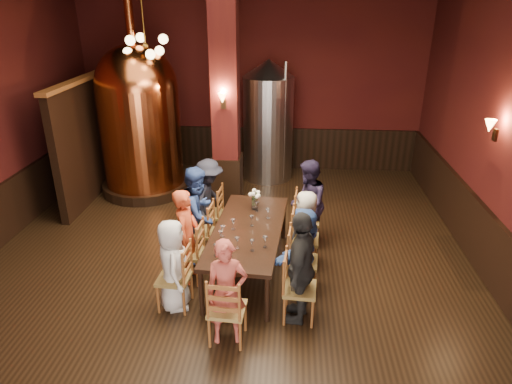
# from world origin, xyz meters

# --- Properties ---
(room) EXTENTS (10.00, 10.02, 4.50)m
(room) POSITION_xyz_m (0.00, 0.00, 2.25)
(room) COLOR black
(room) RESTS_ON ground
(wainscot_right) EXTENTS (0.08, 9.90, 1.00)m
(wainscot_right) POSITION_xyz_m (3.96, 0.00, 0.50)
(wainscot_right) COLOR black
(wainscot_right) RESTS_ON ground
(wainscot_back) EXTENTS (7.90, 0.08, 1.00)m
(wainscot_back) POSITION_xyz_m (0.00, 4.96, 0.50)
(wainscot_back) COLOR black
(wainscot_back) RESTS_ON ground
(column) EXTENTS (0.58, 0.58, 4.50)m
(column) POSITION_xyz_m (-0.30, 2.80, 2.25)
(column) COLOR #41110D
(column) RESTS_ON ground
(partition) EXTENTS (0.22, 3.50, 2.40)m
(partition) POSITION_xyz_m (-3.20, 3.20, 1.20)
(partition) COLOR black
(partition) RESTS_ON ground
(pendant_cluster) EXTENTS (0.90, 0.90, 1.70)m
(pendant_cluster) POSITION_xyz_m (-1.80, 2.90, 3.10)
(pendant_cluster) COLOR #A57226
(pendant_cluster) RESTS_ON room
(sconce_wall) EXTENTS (0.20, 0.20, 0.36)m
(sconce_wall) POSITION_xyz_m (3.90, 0.80, 2.20)
(sconce_wall) COLOR black
(sconce_wall) RESTS_ON room
(sconce_column) EXTENTS (0.20, 0.20, 0.36)m
(sconce_column) POSITION_xyz_m (-0.30, 2.50, 2.20)
(sconce_column) COLOR black
(sconce_column) RESTS_ON column
(dining_table) EXTENTS (1.16, 2.46, 0.75)m
(dining_table) POSITION_xyz_m (0.36, 0.23, 0.69)
(dining_table) COLOR black
(dining_table) RESTS_ON ground
(chair_0) EXTENTS (0.49, 0.49, 0.92)m
(chair_0) POSITION_xyz_m (-0.56, -0.71, 0.46)
(chair_0) COLOR brown
(chair_0) RESTS_ON ground
(person_0) EXTENTS (0.57, 0.73, 1.31)m
(person_0) POSITION_xyz_m (-0.56, -0.71, 0.65)
(person_0) COLOR silver
(person_0) RESTS_ON ground
(chair_1) EXTENTS (0.49, 0.49, 0.92)m
(chair_1) POSITION_xyz_m (-0.51, -0.04, 0.46)
(chair_1) COLOR brown
(chair_1) RESTS_ON ground
(person_1) EXTENTS (0.39, 0.56, 1.46)m
(person_1) POSITION_xyz_m (-0.51, -0.04, 0.73)
(person_1) COLOR #C14221
(person_1) RESTS_ON ground
(chair_2) EXTENTS (0.49, 0.49, 0.92)m
(chair_2) POSITION_xyz_m (-0.46, 0.62, 0.46)
(chair_2) COLOR brown
(chair_2) RESTS_ON ground
(person_2) EXTENTS (0.54, 0.82, 1.56)m
(person_2) POSITION_xyz_m (-0.46, 0.62, 0.78)
(person_2) COLOR navy
(person_2) RESTS_ON ground
(chair_3) EXTENTS (0.49, 0.49, 0.92)m
(chair_3) POSITION_xyz_m (-0.42, 1.29, 0.46)
(chair_3) COLOR brown
(chair_3) RESTS_ON ground
(person_3) EXTENTS (0.64, 0.99, 1.45)m
(person_3) POSITION_xyz_m (-0.42, 1.29, 0.72)
(person_3) COLOR black
(person_3) RESTS_ON ground
(chair_4) EXTENTS (0.49, 0.49, 0.92)m
(chair_4) POSITION_xyz_m (1.14, -0.83, 0.46)
(chair_4) COLOR brown
(chair_4) RESTS_ON ground
(person_4) EXTENTS (0.57, 0.98, 1.56)m
(person_4) POSITION_xyz_m (1.14, -0.83, 0.78)
(person_4) COLOR black
(person_4) RESTS_ON ground
(chair_5) EXTENTS (0.49, 0.49, 0.92)m
(chair_5) POSITION_xyz_m (1.19, -0.16, 0.46)
(chair_5) COLOR brown
(chair_5) RESTS_ON ground
(person_5) EXTENTS (0.86, 1.25, 1.29)m
(person_5) POSITION_xyz_m (1.19, -0.16, 0.65)
(person_5) COLOR #34579E
(person_5) RESTS_ON ground
(chair_6) EXTENTS (0.49, 0.49, 0.92)m
(chair_6) POSITION_xyz_m (1.23, 0.50, 0.46)
(chair_6) COLOR brown
(chair_6) RESTS_ON ground
(person_6) EXTENTS (0.44, 0.64, 1.26)m
(person_6) POSITION_xyz_m (1.23, 0.50, 0.63)
(person_6) COLOR beige
(person_6) RESTS_ON ground
(chair_7) EXTENTS (0.49, 0.49, 0.92)m
(chair_7) POSITION_xyz_m (1.28, 1.17, 0.46)
(chair_7) COLOR brown
(chair_7) RESTS_ON ground
(person_7) EXTENTS (0.39, 0.75, 1.51)m
(person_7) POSITION_xyz_m (1.28, 1.17, 0.76)
(person_7) COLOR #1F1831
(person_7) RESTS_ON ground
(chair_8) EXTENTS (0.49, 0.49, 0.92)m
(chair_8) POSITION_xyz_m (0.25, -1.32, 0.46)
(chair_8) COLOR brown
(chair_8) RESTS_ON ground
(person_8) EXTENTS (0.56, 0.42, 1.39)m
(person_8) POSITION_xyz_m (0.25, -1.32, 0.69)
(person_8) COLOR #B3473B
(person_8) RESTS_ON ground
(copper_kettle) EXTENTS (2.11, 2.11, 4.41)m
(copper_kettle) POSITION_xyz_m (-2.18, 3.28, 1.61)
(copper_kettle) COLOR black
(copper_kettle) RESTS_ON ground
(steel_vessel) EXTENTS (1.16, 1.16, 2.71)m
(steel_vessel) POSITION_xyz_m (0.44, 4.27, 1.36)
(steel_vessel) COLOR #B2B2B7
(steel_vessel) RESTS_ON ground
(rose_vase) EXTENTS (0.20, 0.20, 0.34)m
(rose_vase) POSITION_xyz_m (0.41, 0.91, 0.98)
(rose_vase) COLOR white
(rose_vase) RESTS_ON dining_table
(wine_glass_0) EXTENTS (0.07, 0.07, 0.17)m
(wine_glass_0) POSITION_xyz_m (0.01, -0.57, 0.83)
(wine_glass_0) COLOR white
(wine_glass_0) RESTS_ON dining_table
(wine_glass_1) EXTENTS (0.07, 0.07, 0.17)m
(wine_glass_1) POSITION_xyz_m (0.64, 0.58, 0.83)
(wine_glass_1) COLOR white
(wine_glass_1) RESTS_ON dining_table
(wine_glass_2) EXTENTS (0.07, 0.07, 0.17)m
(wine_glass_2) POSITION_xyz_m (0.27, -0.36, 0.83)
(wine_glass_2) COLOR white
(wine_glass_2) RESTS_ON dining_table
(wine_glass_3) EXTENTS (0.07, 0.07, 0.17)m
(wine_glass_3) POSITION_xyz_m (0.48, -0.42, 0.83)
(wine_glass_3) COLOR white
(wine_glass_3) RESTS_ON dining_table
(wine_glass_4) EXTENTS (0.07, 0.07, 0.17)m
(wine_glass_4) POSITION_xyz_m (0.45, 0.82, 0.83)
(wine_glass_4) COLOR white
(wine_glass_4) RESTS_ON dining_table
(wine_glass_5) EXTENTS (0.07, 0.07, 0.17)m
(wine_glass_5) POSITION_xyz_m (0.15, 0.18, 0.83)
(wine_glass_5) COLOR white
(wine_glass_5) RESTS_ON dining_table
(wine_glass_6) EXTENTS (0.07, 0.07, 0.17)m
(wine_glass_6) POSITION_xyz_m (0.41, 0.32, 0.83)
(wine_glass_6) COLOR white
(wine_glass_6) RESTS_ON dining_table
(wine_glass_7) EXTENTS (0.07, 0.07, 0.17)m
(wine_glass_7) POSITION_xyz_m (0.65, -0.31, 0.83)
(wine_glass_7) COLOR white
(wine_glass_7) RESTS_ON dining_table
(wine_glass_8) EXTENTS (0.07, 0.07, 0.17)m
(wine_glass_8) POSITION_xyz_m (0.01, -0.19, 0.83)
(wine_glass_8) COLOR white
(wine_glass_8) RESTS_ON dining_table
(wine_glass_9) EXTENTS (0.07, 0.07, 0.17)m
(wine_glass_9) POSITION_xyz_m (0.02, -0.04, 0.83)
(wine_glass_9) COLOR white
(wine_glass_9) RESTS_ON dining_table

